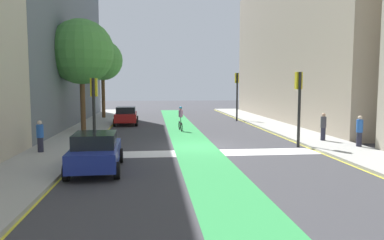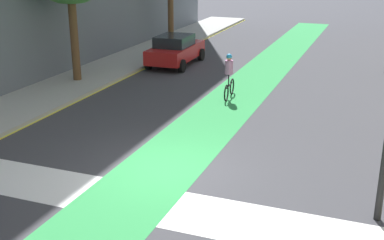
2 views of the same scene
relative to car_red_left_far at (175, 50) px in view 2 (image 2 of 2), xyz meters
name	(u,v)px [view 2 (image 2 of 2)]	position (x,y,z in m)	size (l,w,h in m)	color
ground_plane	(168,169)	(4.85, -12.15, -0.80)	(120.00, 120.00, 0.00)	#38383D
bike_lane_paint	(160,168)	(4.64, -12.15, -0.80)	(2.40, 60.00, 0.01)	#2D8C47
crosswalk_band	(135,201)	(4.85, -14.15, -0.80)	(12.00, 1.80, 0.01)	silver
car_red_left_far	(175,50)	(0.00, 0.00, 0.00)	(2.09, 4.24, 1.57)	#A51919
cyclist_in_lane	(229,75)	(4.41, -4.90, 0.17)	(0.32, 1.73, 1.86)	black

